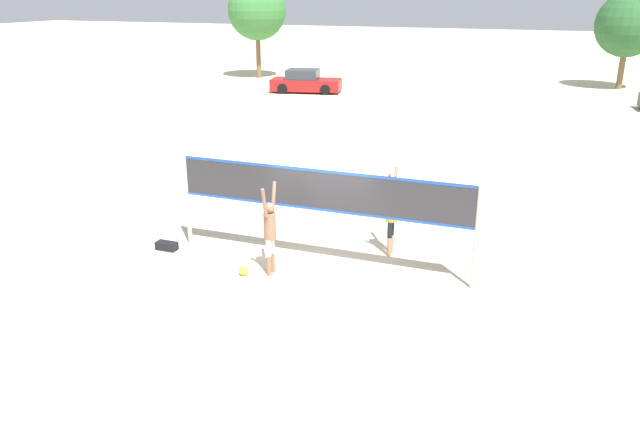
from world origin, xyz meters
name	(u,v)px	position (x,y,z in m)	size (l,w,h in m)	color
ground_plane	(320,264)	(0.00, 0.00, 0.00)	(200.00, 200.00, 0.00)	beige
volleyball_net	(320,197)	(0.00, 0.00, 1.72)	(7.33, 0.10, 2.37)	beige
player_spiker	(270,228)	(-0.88, -0.90, 1.14)	(0.28, 0.71, 2.17)	#8C664C
player_blocker	(392,211)	(1.43, 1.19, 1.16)	(0.28, 0.71, 2.19)	tan
volleyball	(244,271)	(-1.44, -1.20, 0.11)	(0.22, 0.22, 0.22)	yellow
gear_bag	(167,246)	(-3.97, -0.55, 0.10)	(0.54, 0.26, 0.21)	black
parked_car_mid	(305,82)	(-10.42, 24.84, 0.65)	(4.72, 2.71, 1.45)	maroon
tree_left_cluster	(628,25)	(8.67, 33.65, 4.12)	(4.17, 4.17, 6.22)	brown
tree_right_cluster	(257,11)	(-16.38, 30.23, 4.83)	(4.26, 4.26, 6.98)	brown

